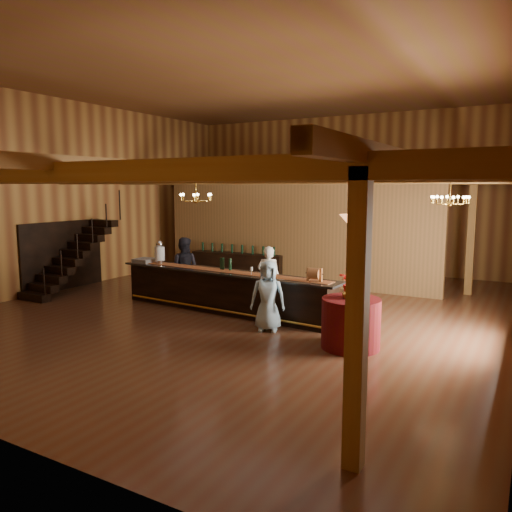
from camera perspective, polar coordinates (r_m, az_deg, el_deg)
The scene contains 27 objects.
floor at distance 12.39m, azimuth -0.80°, elevation -6.08°, with size 14.00×14.00×0.00m, color #4E301F.
ceiling at distance 12.28m, azimuth -0.85°, elevation 19.69°, with size 14.00×14.00×0.00m, color brown.
wall_back at distance 18.41m, azimuth 10.30°, elevation 7.03°, with size 12.00×0.10×5.50m, color #A87736.
wall_left at distance 15.91m, azimuth -19.97°, elevation 6.57°, with size 0.10×14.00×5.50m, color #A87736.
beam_grid at distance 12.46m, azimuth 0.36°, elevation 9.05°, with size 11.90×13.90×0.39m.
support_posts at distance 11.67m, azimuth -2.05°, elevation 1.05°, with size 9.20×10.20×3.20m.
partition_wall at distance 15.42m, azimuth 4.14°, elevation 2.52°, with size 9.00×0.18×3.10m, color brown.
staircase at distance 15.14m, azimuth -20.41°, elevation -0.15°, with size 1.00×2.80×2.00m.
backroom_boxes at distance 17.28m, azimuth 7.57°, elevation -0.35°, with size 4.10×0.60×1.10m.
tasting_bar at distance 12.03m, azimuth -3.67°, elevation -4.04°, with size 6.04×1.18×1.01m.
beverage_dispenser at distance 13.32m, azimuth -10.96°, elevation 0.41°, with size 0.26×0.26×0.60m.
glass_rack_tray at distance 13.60m, azimuth -12.58°, elevation -0.49°, with size 0.50×0.50×0.10m, color gray.
raffle_drum at distance 10.59m, azimuth 6.70°, elevation -2.03°, with size 0.34×0.24×0.30m.
bar_bottle_0 at distance 12.10m, azimuth -3.98°, elevation -0.88°, with size 0.07×0.07×0.30m, color black.
bar_bottle_1 at distance 12.07m, azimuth -3.81°, elevation -0.89°, with size 0.07×0.07×0.30m, color black.
bar_bottle_2 at distance 11.94m, azimuth -2.97°, elevation -0.98°, with size 0.07×0.07×0.30m, color black.
backbar_shelf at distance 16.16m, azimuth -2.17°, elevation -1.20°, with size 3.10×0.48×0.87m, color black.
round_table at distance 9.54m, azimuth 10.78°, elevation -7.57°, with size 1.09×1.09×0.94m, color #4E0F07.
chandelier_left at distance 12.09m, azimuth -6.88°, elevation 6.72°, with size 0.80×0.80×0.60m.
chandelier_right at distance 11.81m, azimuth 21.29°, elevation 6.03°, with size 0.80×0.80×0.64m.
pendant_lamp at distance 9.22m, azimuth 11.09°, elevation 4.07°, with size 0.52×0.52×0.90m.
bartender at distance 12.23m, azimuth 1.45°, elevation -2.51°, with size 0.57×0.37×1.57m, color white.
staff_second at distance 13.50m, azimuth -8.26°, elevation -1.39°, with size 0.81×0.63×1.67m, color black.
guest at distance 10.42m, azimuth 1.36°, elevation -4.59°, with size 0.72×0.47×1.48m, color #99C4DE.
floor_plant at distance 14.68m, azimuth 15.37°, elevation -1.83°, with size 0.64×0.52×1.16m, color #235223.
table_flowers at distance 9.48m, azimuth 11.02°, elevation -3.03°, with size 0.50×0.43×0.55m, color red.
table_vase at distance 9.35m, azimuth 10.44°, elevation -3.85°, with size 0.17×0.17×0.33m, color gold.
Camera 1 is at (6.05, -10.38, 3.00)m, focal length 35.00 mm.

